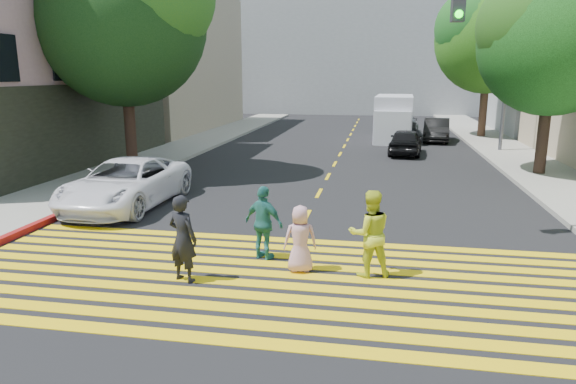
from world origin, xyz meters
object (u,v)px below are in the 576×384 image
(tree_right_far, at_px, (491,34))
(dark_car_parked, at_px, (436,130))
(pedestrian_child, at_px, (300,239))
(tree_right_near, at_px, (556,34))
(pedestrian_woman, at_px, (370,234))
(silver_car, at_px, (405,124))
(pedestrian_man, at_px, (183,238))
(pedestrian_extra, at_px, (264,223))
(white_van, at_px, (394,119))
(white_sedan, at_px, (126,183))
(tree_left, at_px, (125,13))
(dark_car_near, at_px, (406,141))

(tree_right_far, bearing_deg, dark_car_parked, -144.21)
(dark_car_parked, bearing_deg, pedestrian_child, -96.51)
(tree_right_near, height_order, tree_right_far, tree_right_far)
(pedestrian_woman, relative_size, silver_car, 0.42)
(pedestrian_man, xyz_separation_m, pedestrian_extra, (1.28, 1.50, -0.05))
(pedestrian_child, bearing_deg, pedestrian_man, 8.08)
(pedestrian_man, relative_size, white_van, 0.30)
(tree_right_far, relative_size, white_sedan, 1.81)
(tree_right_near, xyz_separation_m, dark_car_parked, (-3.03, 10.70, -4.79))
(tree_right_far, distance_m, pedestrian_child, 26.53)
(tree_left, relative_size, white_sedan, 1.78)
(pedestrian_child, relative_size, dark_car_near, 0.36)
(pedestrian_woman, xyz_separation_m, white_sedan, (-7.49, 4.32, -0.16))
(tree_right_far, height_order, pedestrian_extra, tree_right_far)
(tree_right_near, height_order, dark_car_parked, tree_right_near)
(tree_right_far, height_order, pedestrian_child, tree_right_far)
(tree_left, xyz_separation_m, silver_car, (11.56, 17.75, -5.69))
(tree_right_near, xyz_separation_m, pedestrian_child, (-7.90, -11.73, -4.78))
(pedestrian_man, xyz_separation_m, dark_car_parked, (7.04, 23.33, -0.18))
(pedestrian_child, bearing_deg, tree_right_far, -122.22)
(tree_right_near, height_order, white_sedan, tree_right_near)
(pedestrian_woman, relative_size, dark_car_parked, 0.42)
(pedestrian_man, relative_size, dark_car_near, 0.45)
(pedestrian_man, xyz_separation_m, white_van, (4.46, 23.32, 0.42))
(tree_right_near, bearing_deg, dark_car_near, 135.61)
(tree_left, relative_size, pedestrian_woman, 5.26)
(tree_right_far, bearing_deg, silver_car, 152.12)
(tree_right_far, bearing_deg, pedestrian_extra, -110.20)
(tree_left, distance_m, white_sedan, 7.87)
(pedestrian_child, bearing_deg, pedestrian_woman, 166.65)
(tree_left, xyz_separation_m, white_van, (10.64, 13.01, -5.01))
(tree_right_near, bearing_deg, white_van, 117.68)
(dark_car_near, bearing_deg, tree_right_near, 141.13)
(pedestrian_extra, bearing_deg, tree_left, -26.54)
(silver_car, bearing_deg, dark_car_parked, 110.35)
(silver_car, bearing_deg, white_sedan, 68.91)
(white_sedan, height_order, dark_car_near, white_sedan)
(pedestrian_extra, height_order, dark_car_near, pedestrian_extra)
(tree_right_near, relative_size, dark_car_near, 2.08)
(dark_car_parked, bearing_deg, tree_right_far, 41.52)
(tree_left, height_order, pedestrian_man, tree_left)
(tree_left, relative_size, tree_right_near, 1.15)
(tree_right_near, relative_size, pedestrian_extra, 4.94)
(silver_car, xyz_separation_m, dark_car_parked, (1.66, -4.74, 0.08))
(tree_right_near, relative_size, white_sedan, 1.54)
(tree_right_far, bearing_deg, dark_car_near, -123.00)
(pedestrian_woman, xyz_separation_m, pedestrian_child, (-1.40, -0.02, -0.19))
(tree_right_far, height_order, dark_car_parked, tree_right_far)
(tree_right_near, xyz_separation_m, white_van, (-5.61, 10.69, -4.19))
(tree_right_near, height_order, silver_car, tree_right_near)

